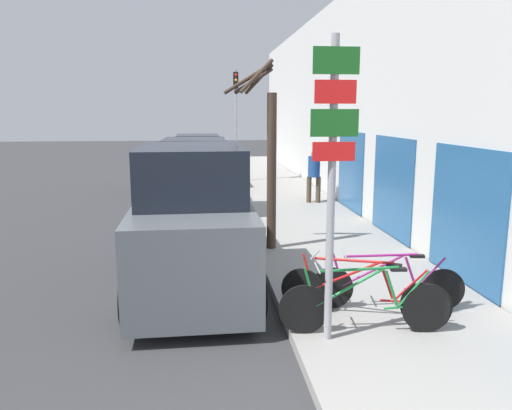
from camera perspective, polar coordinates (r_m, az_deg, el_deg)
The scene contains 13 objects.
ground_plane at distance 13.30m, azimuth -5.69°, elevation -2.35°, with size 80.00×80.00×0.00m, color #333335.
sidewalk_curb at distance 16.25m, azimuth 3.38°, elevation 0.33°, with size 3.20×32.00×0.15m.
building_facade at distance 16.29m, azimuth 9.75°, elevation 11.35°, with size 0.23×32.00×6.50m.
signpost at distance 5.99m, azimuth 8.71°, elevation 3.75°, with size 0.57×0.12×3.70m.
bicycle_0 at distance 6.68m, azimuth 12.45°, elevation -11.05°, with size 2.24×0.44×0.90m.
bicycle_1 at distance 7.06m, azimuth 11.94°, elevation -9.88°, with size 2.05×1.09×0.87m.
bicycle_2 at distance 7.52m, azimuth 14.80°, elevation -8.81°, with size 2.18×0.51×0.85m.
parked_car_0 at distance 8.47m, azimuth -7.24°, elevation -2.17°, with size 2.09×4.74×2.43m.
parked_car_1 at distance 14.21m, azimuth -6.95°, elevation 2.66°, with size 2.18×4.48×2.24m.
parked_car_2 at distance 19.40m, azimuth -6.64°, elevation 4.61°, with size 2.00×4.32×2.11m.
pedestrian_near at distance 15.72m, azimuth 6.64°, elevation 3.78°, with size 0.43×0.37×1.68m.
street_tree at distance 10.21m, azimuth 1.48°, elevation 5.40°, with size 1.06×0.62×3.85m.
traffic_light at distance 20.45m, azimuth -2.32°, elevation 10.79°, with size 0.20×0.30×4.50m.
Camera 1 is at (-0.12, -1.76, 2.97)m, focal length 35.00 mm.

